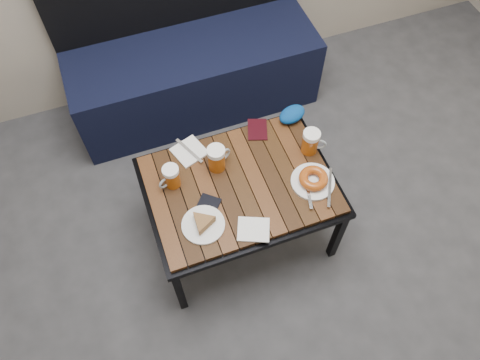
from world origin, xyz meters
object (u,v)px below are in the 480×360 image
object	(u,v)px
beer_mug_right	(311,142)
knit_pouch	(292,114)
passport_navy	(207,208)
passport_burgundy	(257,129)
plate_pie	(203,223)
beer_mug_centre	(217,158)
plate_bagel	(313,180)
cafe_table	(240,188)
beer_mug_left	(171,177)
bench	(193,68)

from	to	relation	value
beer_mug_right	knit_pouch	size ratio (longest dim) A/B	0.89
beer_mug_right	knit_pouch	bearing A→B (deg)	118.63
passport_navy	knit_pouch	bearing A→B (deg)	71.99
passport_burgundy	passport_navy	bearing A→B (deg)	-118.86
passport_navy	passport_burgundy	size ratio (longest dim) A/B	0.99
passport_navy	plate_pie	bearing A→B (deg)	-77.64
beer_mug_centre	plate_pie	distance (m)	0.30
beer_mug_centre	plate_bagel	world-z (taller)	beer_mug_centre
plate_bagel	passport_burgundy	size ratio (longest dim) A/B	1.93
cafe_table	beer_mug_left	bearing A→B (deg)	160.31
plate_bagel	passport_navy	distance (m)	0.48
cafe_table	plate_pie	distance (m)	0.26
beer_mug_right	passport_burgundy	size ratio (longest dim) A/B	0.99
plate_bagel	passport_burgundy	xyz separation A→B (m)	(-0.12, 0.36, -0.02)
plate_pie	plate_bagel	world-z (taller)	plate_bagel
bench	cafe_table	bearing A→B (deg)	-93.37
beer_mug_centre	bench	bearing A→B (deg)	59.87
beer_mug_left	plate_pie	bearing A→B (deg)	83.39
plate_pie	passport_burgundy	world-z (taller)	plate_pie
beer_mug_centre	beer_mug_right	bearing A→B (deg)	-29.80
plate_bagel	knit_pouch	distance (m)	0.37
passport_burgundy	plate_pie	bearing A→B (deg)	-115.96
cafe_table	beer_mug_centre	world-z (taller)	beer_mug_centre
beer_mug_centre	knit_pouch	size ratio (longest dim) A/B	0.93
passport_burgundy	knit_pouch	bearing A→B (deg)	21.92
beer_mug_left	plate_bagel	world-z (taller)	beer_mug_left
beer_mug_right	passport_navy	distance (m)	0.56
plate_pie	passport_burgundy	bearing A→B (deg)	44.83
bench	plate_pie	world-z (taller)	bench
cafe_table	plate_pie	bearing A→B (deg)	-146.68
beer_mug_left	beer_mug_centre	xyz separation A→B (m)	(0.21, 0.02, 0.01)
bench	passport_burgundy	distance (m)	0.73
beer_mug_left	plate_pie	world-z (taller)	beer_mug_left
beer_mug_centre	plate_bagel	xyz separation A→B (m)	(0.37, -0.23, -0.04)
beer_mug_centre	knit_pouch	xyz separation A→B (m)	(0.42, 0.14, -0.03)
bench	knit_pouch	world-z (taller)	bench
cafe_table	passport_burgundy	bearing A→B (deg)	54.37
plate_bagel	passport_navy	xyz separation A→B (m)	(-0.48, 0.04, -0.02)
passport_burgundy	knit_pouch	size ratio (longest dim) A/B	0.90
beer_mug_right	passport_burgundy	bearing A→B (deg)	161.55
cafe_table	beer_mug_right	xyz separation A→B (m)	(0.36, 0.06, 0.11)
plate_pie	knit_pouch	xyz separation A→B (m)	(0.57, 0.40, 0.01)
cafe_table	plate_bagel	world-z (taller)	plate_bagel
beer_mug_centre	passport_burgundy	bearing A→B (deg)	6.46
beer_mug_left	passport_navy	bearing A→B (deg)	99.94
cafe_table	knit_pouch	distance (m)	0.45
beer_mug_left	plate_bagel	bearing A→B (deg)	139.05
plate_pie	bench	bearing A→B (deg)	76.02
bench	beer_mug_right	size ratio (longest dim) A/B	11.18
beer_mug_right	passport_navy	size ratio (longest dim) A/B	1.00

